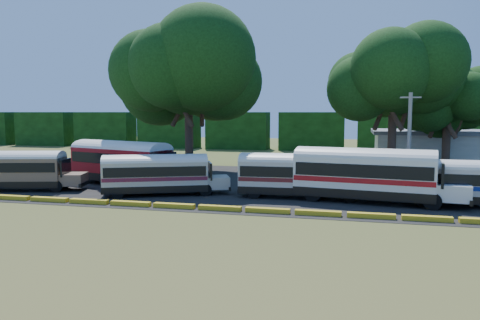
% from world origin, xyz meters
% --- Properties ---
extents(ground, '(160.00, 160.00, 0.00)m').
position_xyz_m(ground, '(0.00, 0.00, 0.00)').
color(ground, '#3B541C').
rests_on(ground, ground).
extents(asphalt_strip, '(64.00, 24.00, 0.02)m').
position_xyz_m(asphalt_strip, '(1.00, 12.00, 0.01)').
color(asphalt_strip, black).
rests_on(asphalt_strip, ground).
extents(curb, '(53.70, 0.45, 0.30)m').
position_xyz_m(curb, '(-0.00, 1.00, 0.15)').
color(curb, gold).
rests_on(curb, ground).
extents(terminal_building, '(19.00, 9.00, 4.00)m').
position_xyz_m(terminal_building, '(18.00, 30.00, 2.03)').
color(terminal_building, silver).
rests_on(terminal_building, ground).
extents(treeline_backdrop, '(130.00, 4.00, 6.00)m').
position_xyz_m(treeline_backdrop, '(0.00, 48.00, 3.00)').
color(treeline_backdrop, black).
rests_on(treeline_backdrop, ground).
extents(bus_beige, '(9.67, 4.70, 3.09)m').
position_xyz_m(bus_beige, '(-18.86, 4.34, 1.77)').
color(bus_beige, black).
rests_on(bus_beige, ground).
extents(bus_red, '(11.48, 6.15, 3.68)m').
position_xyz_m(bus_red, '(-12.11, 8.84, 2.11)').
color(bus_red, black).
rests_on(bus_red, ground).
extents(bus_cream_west, '(9.27, 5.64, 3.00)m').
position_xyz_m(bus_cream_west, '(-7.32, 5.06, 1.70)').
color(bus_cream_west, black).
rests_on(bus_cream_west, ground).
extents(bus_cream_east, '(9.67, 2.76, 3.15)m').
position_xyz_m(bus_cream_east, '(2.68, 6.45, 1.78)').
color(bus_cream_east, black).
rests_on(bus_cream_east, ground).
extents(bus_white_red, '(11.40, 4.27, 3.66)m').
position_xyz_m(bus_white_red, '(7.39, 5.89, 2.07)').
color(bus_white_red, black).
rests_on(bus_white_red, ground).
extents(bus_white_blue, '(9.17, 2.41, 3.01)m').
position_xyz_m(bus_white_blue, '(13.60, 5.90, 1.70)').
color(bus_white_blue, black).
rests_on(bus_white_blue, ground).
extents(tree_west, '(12.76, 12.76, 15.07)m').
position_xyz_m(tree_west, '(-9.16, 16.76, 10.37)').
color(tree_west, '#35221A').
rests_on(tree_west, ground).
extents(tree_center, '(10.74, 10.74, 13.61)m').
position_xyz_m(tree_center, '(10.03, 21.07, 9.63)').
color(tree_center, '#35221A').
rests_on(tree_center, ground).
extents(tree_east, '(8.02, 8.02, 10.86)m').
position_xyz_m(tree_east, '(15.46, 23.99, 7.86)').
color(tree_east, '#35221A').
rests_on(tree_east, ground).
extents(utility_pole, '(1.60, 0.30, 7.58)m').
position_xyz_m(utility_pole, '(10.72, 12.97, 3.90)').
color(utility_pole, gray).
rests_on(utility_pole, ground).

